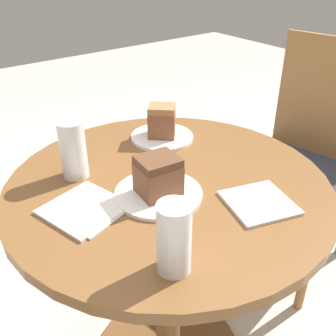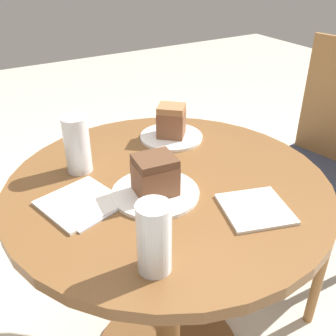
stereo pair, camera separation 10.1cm
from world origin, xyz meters
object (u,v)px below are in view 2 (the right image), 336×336
at_px(plate_far, 171,137).
at_px(glass_water, 154,241).
at_px(cake_slice_far, 171,121).
at_px(glass_lemonade, 78,148).
at_px(cake_slice_near, 155,175).
at_px(chair, 324,164).
at_px(plate_near, 155,193).

height_order(plate_far, glass_water, glass_water).
distance_m(cake_slice_far, glass_lemonade, 0.32).
relative_size(cake_slice_near, cake_slice_far, 0.97).
distance_m(cake_slice_near, glass_lemonade, 0.24).
bearing_deg(cake_slice_far, glass_lemonade, -82.45).
bearing_deg(glass_lemonade, chair, 86.03).
relative_size(cake_slice_far, glass_lemonade, 0.70).
bearing_deg(plate_near, glass_water, -29.49).
height_order(cake_slice_near, glass_water, glass_water).
height_order(chair, cake_slice_near, chair).
relative_size(plate_far, cake_slice_far, 1.81).
bearing_deg(plate_near, glass_lemonade, -150.45).
relative_size(plate_near, plate_far, 1.10).
distance_m(chair, plate_far, 0.71).
xyz_separation_m(chair, cake_slice_near, (0.14, -0.86, 0.29)).
bearing_deg(plate_far, chair, 80.50).
bearing_deg(cake_slice_far, glass_water, -34.44).
xyz_separation_m(plate_far, cake_slice_near, (0.25, -0.20, 0.05)).
bearing_deg(cake_slice_near, chair, 99.47).
xyz_separation_m(plate_far, cake_slice_far, (0.00, 0.00, 0.06)).
relative_size(chair, cake_slice_far, 8.79).
xyz_separation_m(cake_slice_near, glass_lemonade, (-0.21, -0.12, 0.01)).
height_order(plate_near, cake_slice_near, cake_slice_near).
height_order(plate_near, plate_far, same).
relative_size(cake_slice_far, glass_water, 0.73).
bearing_deg(glass_lemonade, cake_slice_far, 97.55).
height_order(plate_near, glass_lemonade, glass_lemonade).
xyz_separation_m(cake_slice_near, cake_slice_far, (-0.25, 0.20, 0.00)).
distance_m(glass_lemonade, glass_water, 0.43).
height_order(cake_slice_near, glass_lemonade, glass_lemonade).
xyz_separation_m(cake_slice_far, glass_water, (0.47, -0.32, 0.01)).
bearing_deg(plate_near, chair, 99.47).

